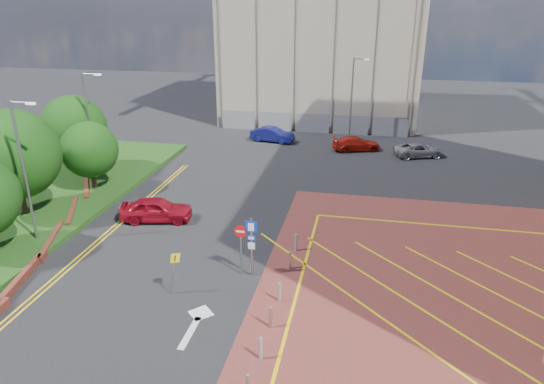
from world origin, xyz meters
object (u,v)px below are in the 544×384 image
(tree_c, at_px, (89,150))
(lamp_back, at_px, (352,96))
(lamp_left_far, at_px, (90,122))
(sign_cluster, at_px, (247,241))
(lamp_left_near, at_px, (24,167))
(warning_sign, at_px, (173,268))
(car_blue_back, at_px, (272,135))
(car_silver_back, at_px, (419,150))
(tree_b, at_px, (14,155))
(tree_d, at_px, (74,128))
(car_red_left, at_px, (156,209))
(car_red_back, at_px, (356,144))

(tree_c, distance_m, lamp_back, 25.19)
(lamp_left_far, height_order, sign_cluster, lamp_left_far)
(lamp_left_near, distance_m, warning_sign, 10.82)
(car_blue_back, bearing_deg, lamp_left_near, 169.27)
(car_silver_back, bearing_deg, warning_sign, 132.92)
(car_silver_back, bearing_deg, lamp_back, 34.98)
(tree_c, height_order, car_blue_back, tree_c)
(lamp_back, bearing_deg, tree_c, -134.32)
(tree_b, distance_m, warning_sign, 14.61)
(sign_cluster, height_order, car_blue_back, sign_cluster)
(tree_d, bearing_deg, tree_b, -82.87)
(lamp_back, xyz_separation_m, car_red_left, (-11.07, -21.77, -3.60))
(warning_sign, relative_size, car_blue_back, 0.52)
(car_blue_back, distance_m, car_silver_back, 13.96)
(warning_sign, height_order, car_blue_back, warning_sign)
(warning_sign, distance_m, car_silver_back, 28.13)
(lamp_back, xyz_separation_m, car_blue_back, (-7.48, -2.26, -3.65))
(lamp_left_near, relative_size, car_silver_back, 1.83)
(car_blue_back, relative_size, car_silver_back, 0.98)
(warning_sign, height_order, car_silver_back, warning_sign)
(tree_d, height_order, car_red_left, tree_d)
(tree_c, bearing_deg, warning_sign, -46.51)
(tree_b, height_order, car_silver_back, tree_b)
(sign_cluster, xyz_separation_m, car_blue_back, (-3.70, 24.75, -1.25))
(tree_c, bearing_deg, car_silver_back, 29.46)
(lamp_left_near, relative_size, lamp_left_far, 1.00)
(car_blue_back, xyz_separation_m, car_red_back, (8.23, -1.40, -0.06))
(lamp_left_far, xyz_separation_m, sign_cluster, (14.72, -11.02, -2.71))
(tree_d, height_order, car_silver_back, tree_d)
(lamp_left_far, xyz_separation_m, car_blue_back, (11.02, 13.74, -3.95))
(tree_b, bearing_deg, lamp_left_far, 81.23)
(car_red_left, bearing_deg, tree_b, 86.27)
(sign_cluster, bearing_deg, car_red_back, 79.03)
(lamp_left_far, bearing_deg, sign_cluster, -36.82)
(sign_cluster, bearing_deg, car_blue_back, 98.50)
(tree_b, relative_size, warning_sign, 2.99)
(tree_b, relative_size, lamp_back, 0.84)
(car_silver_back, bearing_deg, tree_c, 100.05)
(sign_cluster, relative_size, car_silver_back, 0.73)
(tree_c, distance_m, sign_cluster, 16.53)
(lamp_back, bearing_deg, car_blue_back, -163.19)
(tree_d, bearing_deg, sign_cluster, -35.58)
(lamp_left_far, bearing_deg, tree_b, -98.77)
(tree_d, distance_m, lamp_back, 25.47)
(tree_c, bearing_deg, car_blue_back, 57.32)
(lamp_left_far, distance_m, car_silver_back, 27.63)
(warning_sign, distance_m, car_blue_back, 27.17)
(tree_b, xyz_separation_m, lamp_left_far, (1.08, 7.00, 0.42))
(car_blue_back, distance_m, car_red_back, 8.34)
(lamp_left_near, xyz_separation_m, car_blue_back, (9.02, 23.74, -3.95))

